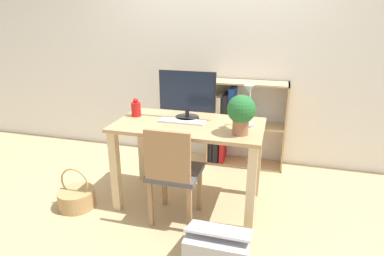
% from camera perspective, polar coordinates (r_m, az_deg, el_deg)
% --- Properties ---
extents(ground_plane, '(10.00, 10.00, 0.00)m').
position_cam_1_polar(ground_plane, '(3.08, -0.51, -12.84)').
color(ground_plane, tan).
extents(wall_back, '(8.00, 0.05, 2.60)m').
position_cam_1_polar(wall_back, '(3.72, 4.37, 14.03)').
color(wall_back, silver).
rests_on(wall_back, ground_plane).
extents(desk, '(1.27, 0.68, 0.77)m').
position_cam_1_polar(desk, '(2.80, -0.55, -2.11)').
color(desk, tan).
rests_on(desk, ground_plane).
extents(monitor, '(0.51, 0.21, 0.43)m').
position_cam_1_polar(monitor, '(2.82, -0.87, 6.12)').
color(monitor, '#232326').
rests_on(monitor, desk).
extents(keyboard, '(0.41, 0.12, 0.02)m').
position_cam_1_polar(keyboard, '(2.78, -1.81, 1.21)').
color(keyboard, silver).
rests_on(keyboard, desk).
extents(vase, '(0.09, 0.09, 0.17)m').
position_cam_1_polar(vase, '(2.97, -9.93, 3.44)').
color(vase, red).
rests_on(vase, desk).
extents(desk_lamp, '(0.10, 0.19, 0.37)m').
position_cam_1_polar(desk_lamp, '(2.61, 10.08, 4.61)').
color(desk_lamp, '#B7B7BC').
rests_on(desk_lamp, desk).
extents(potted_plant, '(0.22, 0.22, 0.31)m').
position_cam_1_polar(potted_plant, '(2.47, 8.74, 2.87)').
color(potted_plant, '#9E6647').
rests_on(potted_plant, desk).
extents(chair, '(0.40, 0.40, 0.85)m').
position_cam_1_polar(chair, '(2.58, -3.38, -7.72)').
color(chair, '#4C4C51').
rests_on(chair, ground_plane).
extents(bookshelf, '(0.86, 0.28, 0.97)m').
position_cam_1_polar(bookshelf, '(3.67, 7.14, 0.91)').
color(bookshelf, tan).
rests_on(bookshelf, ground_plane).
extents(basket, '(0.32, 0.32, 0.38)m').
position_cam_1_polar(basket, '(3.13, -19.84, -11.53)').
color(basket, tan).
rests_on(basket, ground_plane).
extents(storage_box, '(0.45, 0.33, 0.26)m').
position_cam_1_polar(storage_box, '(2.41, 4.57, -20.23)').
color(storage_box, '#B2B2B7').
rests_on(storage_box, ground_plane).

